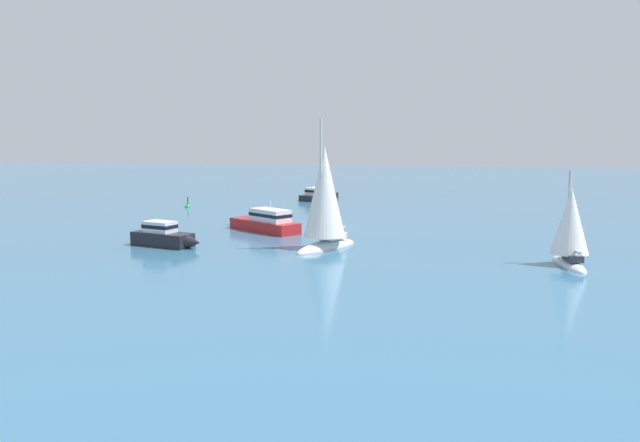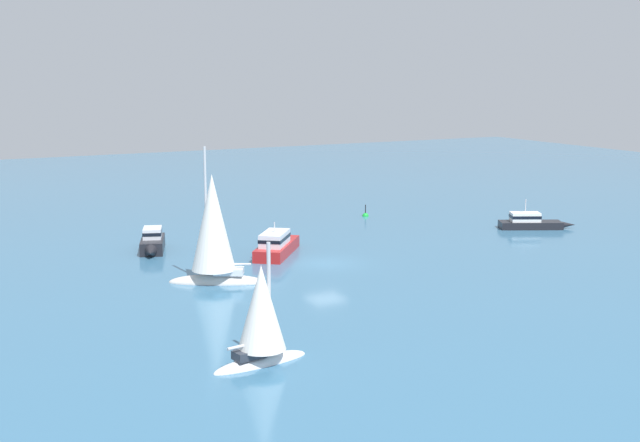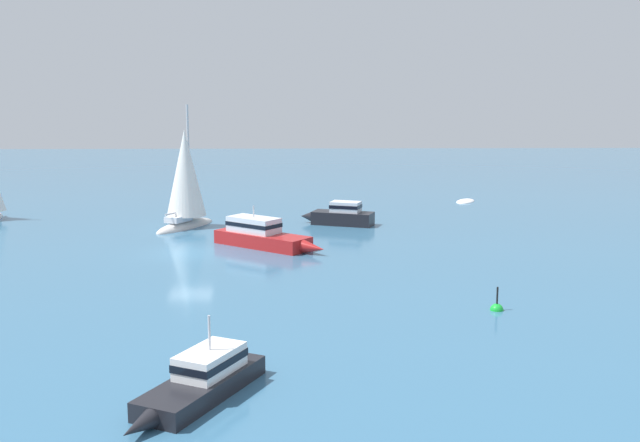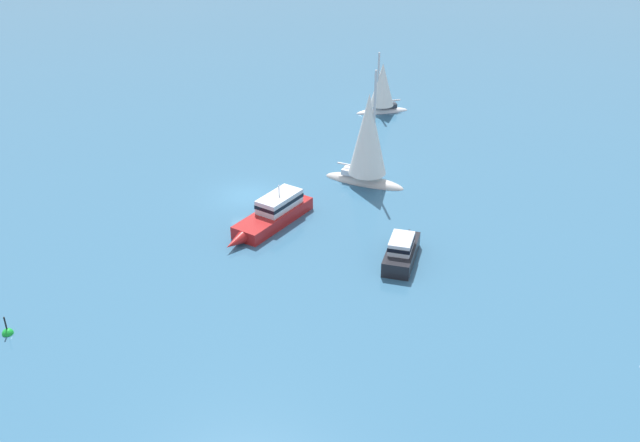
# 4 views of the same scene
# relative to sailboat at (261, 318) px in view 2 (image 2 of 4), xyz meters

# --- Properties ---
(ground_plane) EXTENTS (160.98, 160.98, 0.00)m
(ground_plane) POSITION_rel_sailboat_xyz_m (-16.19, 11.92, -2.09)
(ground_plane) COLOR teal
(sailboat) EXTENTS (2.46, 4.92, 5.87)m
(sailboat) POSITION_rel_sailboat_xyz_m (0.00, 0.00, 0.00)
(sailboat) COLOR white
(sailboat) RESTS_ON ground
(cabin_cruiser) EXTENTS (3.80, 6.09, 2.45)m
(cabin_cruiser) POSITION_rel_sailboat_xyz_m (-19.59, 32.84, -1.54)
(cabin_cruiser) COLOR black
(cabin_cruiser) RESTS_ON ground
(ketch) EXTENTS (4.20, 5.98, 8.92)m
(ketch) POSITION_rel_sailboat_xyz_m (-14.74, 3.38, 0.98)
(ketch) COLOR silver
(ketch) RESTS_ON ground
(powerboat) EXTENTS (6.95, 5.90, 2.44)m
(powerboat) POSITION_rel_sailboat_xyz_m (-20.33, 10.20, -1.38)
(powerboat) COLOR #B21E1E
(powerboat) RESTS_ON ground
(cabin_cruiser_1) EXTENTS (5.37, 2.98, 1.66)m
(cabin_cruiser_1) POSITION_rel_sailboat_xyz_m (-25.44, 2.69, -1.41)
(cabin_cruiser_1) COLOR black
(cabin_cruiser_1) RESTS_ON ground
(channel_buoy) EXTENTS (0.58, 0.58, 1.32)m
(channel_buoy) POSITION_rel_sailboat_xyz_m (-31.07, 23.89, -2.07)
(channel_buoy) COLOR green
(channel_buoy) RESTS_ON ground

